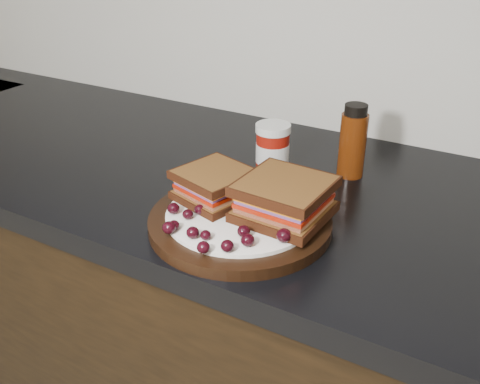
% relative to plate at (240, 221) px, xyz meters
% --- Properties ---
extents(base_cabinets, '(3.96, 0.58, 0.86)m').
position_rel_plate_xyz_m(base_cabinets, '(-0.11, 0.16, -0.48)').
color(base_cabinets, black).
rests_on(base_cabinets, ground_plane).
extents(countertop, '(3.98, 0.60, 0.04)m').
position_rel_plate_xyz_m(countertop, '(-0.11, 0.16, -0.03)').
color(countertop, black).
rests_on(countertop, base_cabinets).
extents(plate, '(0.28, 0.28, 0.02)m').
position_rel_plate_xyz_m(plate, '(0.00, 0.00, 0.00)').
color(plate, black).
rests_on(plate, countertop).
extents(sandwich_left, '(0.13, 0.13, 0.05)m').
position_rel_plate_xyz_m(sandwich_left, '(-0.06, 0.02, 0.04)').
color(sandwich_left, brown).
rests_on(sandwich_left, plate).
extents(sandwich_right, '(0.13, 0.13, 0.06)m').
position_rel_plate_xyz_m(sandwich_right, '(0.06, 0.03, 0.04)').
color(sandwich_right, brown).
rests_on(sandwich_right, plate).
extents(grape_0, '(0.02, 0.02, 0.02)m').
position_rel_plate_xyz_m(grape_0, '(-0.09, -0.05, 0.02)').
color(grape_0, black).
rests_on(grape_0, plate).
extents(grape_1, '(0.02, 0.02, 0.02)m').
position_rel_plate_xyz_m(grape_1, '(-0.06, -0.05, 0.02)').
color(grape_1, black).
rests_on(grape_1, plate).
extents(grape_2, '(0.02, 0.02, 0.01)m').
position_rel_plate_xyz_m(grape_2, '(-0.06, -0.09, 0.02)').
color(grape_2, black).
rests_on(grape_2, plate).
extents(grape_3, '(0.02, 0.02, 0.02)m').
position_rel_plate_xyz_m(grape_3, '(-0.06, -0.10, 0.02)').
color(grape_3, black).
rests_on(grape_3, plate).
extents(grape_4, '(0.02, 0.02, 0.02)m').
position_rel_plate_xyz_m(grape_4, '(-0.02, -0.09, 0.02)').
color(grape_4, black).
rests_on(grape_4, plate).
extents(grape_5, '(0.02, 0.02, 0.01)m').
position_rel_plate_xyz_m(grape_5, '(-0.00, -0.09, 0.02)').
color(grape_5, black).
rests_on(grape_5, plate).
extents(grape_6, '(0.02, 0.02, 0.02)m').
position_rel_plate_xyz_m(grape_6, '(0.01, -0.12, 0.02)').
color(grape_6, black).
rests_on(grape_6, plate).
extents(grape_7, '(0.02, 0.02, 0.02)m').
position_rel_plate_xyz_m(grape_7, '(0.04, -0.10, 0.02)').
color(grape_7, black).
rests_on(grape_7, plate).
extents(grape_8, '(0.02, 0.02, 0.02)m').
position_rel_plate_xyz_m(grape_8, '(0.05, -0.07, 0.02)').
color(grape_8, black).
rests_on(grape_8, plate).
extents(grape_9, '(0.02, 0.02, 0.02)m').
position_rel_plate_xyz_m(grape_9, '(0.04, -0.06, 0.02)').
color(grape_9, black).
rests_on(grape_9, plate).
extents(grape_10, '(0.02, 0.02, 0.02)m').
position_rel_plate_xyz_m(grape_10, '(0.09, -0.04, 0.02)').
color(grape_10, black).
rests_on(grape_10, plate).
extents(grape_11, '(0.02, 0.02, 0.02)m').
position_rel_plate_xyz_m(grape_11, '(0.08, -0.02, 0.02)').
color(grape_11, black).
rests_on(grape_11, plate).
extents(grape_12, '(0.02, 0.02, 0.02)m').
position_rel_plate_xyz_m(grape_12, '(0.09, -0.01, 0.02)').
color(grape_12, black).
rests_on(grape_12, plate).
extents(grape_13, '(0.02, 0.02, 0.02)m').
position_rel_plate_xyz_m(grape_13, '(0.10, 0.02, 0.02)').
color(grape_13, black).
rests_on(grape_13, plate).
extents(grape_14, '(0.02, 0.02, 0.01)m').
position_rel_plate_xyz_m(grape_14, '(0.07, 0.04, 0.02)').
color(grape_14, black).
rests_on(grape_14, plate).
extents(grape_15, '(0.02, 0.02, 0.02)m').
position_rel_plate_xyz_m(grape_15, '(0.04, 0.03, 0.02)').
color(grape_15, black).
rests_on(grape_15, plate).
extents(grape_16, '(0.02, 0.02, 0.02)m').
position_rel_plate_xyz_m(grape_16, '(-0.05, 0.06, 0.02)').
color(grape_16, black).
rests_on(grape_16, plate).
extents(grape_17, '(0.02, 0.02, 0.02)m').
position_rel_plate_xyz_m(grape_17, '(-0.06, 0.04, 0.02)').
color(grape_17, black).
rests_on(grape_17, plate).
extents(grape_18, '(0.02, 0.02, 0.02)m').
position_rel_plate_xyz_m(grape_18, '(-0.08, 0.01, 0.02)').
color(grape_18, black).
rests_on(grape_18, plate).
extents(grape_19, '(0.02, 0.02, 0.02)m').
position_rel_plate_xyz_m(grape_19, '(-0.09, 0.01, 0.02)').
color(grape_19, black).
rests_on(grape_19, plate).
extents(grape_20, '(0.02, 0.02, 0.02)m').
position_rel_plate_xyz_m(grape_20, '(-0.05, -0.03, 0.02)').
color(grape_20, black).
rests_on(grape_20, plate).
extents(grape_21, '(0.02, 0.02, 0.01)m').
position_rel_plate_xyz_m(grape_21, '(-0.04, 0.03, 0.02)').
color(grape_21, black).
rests_on(grape_21, plate).
extents(grape_22, '(0.02, 0.02, 0.02)m').
position_rel_plate_xyz_m(grape_22, '(-0.05, 0.01, 0.02)').
color(grape_22, black).
rests_on(grape_22, plate).
extents(grape_23, '(0.02, 0.02, 0.02)m').
position_rel_plate_xyz_m(grape_23, '(-0.09, 0.02, 0.02)').
color(grape_23, black).
rests_on(grape_23, plate).
extents(condiment_jar, '(0.08, 0.08, 0.09)m').
position_rel_plate_xyz_m(condiment_jar, '(-0.05, 0.20, 0.04)').
color(condiment_jar, maroon).
rests_on(condiment_jar, countertop).
extents(oil_bottle, '(0.06, 0.06, 0.13)m').
position_rel_plate_xyz_m(oil_bottle, '(0.08, 0.26, 0.06)').
color(oil_bottle, '#4D1E07').
rests_on(oil_bottle, countertop).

